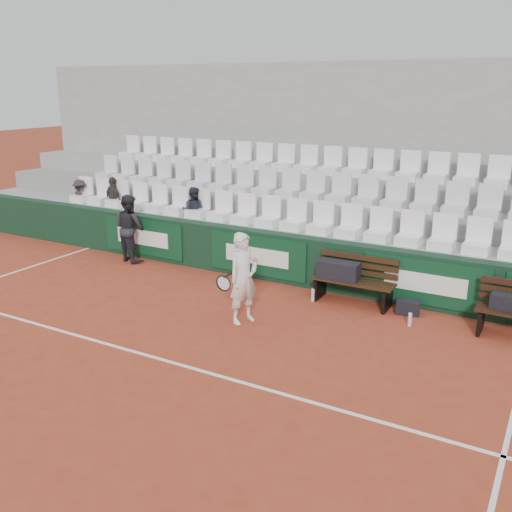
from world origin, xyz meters
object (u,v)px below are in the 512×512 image
at_px(bench_left, 353,292).
at_px(ball_kid, 130,228).
at_px(sports_bag_right, 509,303).
at_px(spectator_b, 113,182).
at_px(sports_bag_ground, 408,307).
at_px(spectator_c, 193,192).
at_px(water_bottle_far, 410,320).
at_px(sports_bag_left, 339,270).
at_px(spectator_a, 79,182).
at_px(water_bottle_near, 313,295).
at_px(tennis_player, 243,278).

bearing_deg(bench_left, ball_kid, 179.07).
bearing_deg(sports_bag_right, spectator_b, 172.97).
xyz_separation_m(sports_bag_ground, spectator_c, (-5.26, 0.98, 1.44)).
bearing_deg(ball_kid, water_bottle_far, -169.75).
xyz_separation_m(sports_bag_ground, ball_kid, (-6.38, 0.08, 0.64)).
bearing_deg(sports_bag_right, spectator_c, 170.53).
height_order(bench_left, sports_bag_left, sports_bag_left).
xyz_separation_m(water_bottle_far, ball_kid, (-6.55, 0.59, 0.65)).
bearing_deg(spectator_a, water_bottle_near, -165.44).
xyz_separation_m(sports_bag_ground, spectator_a, (-8.81, 0.98, 1.38)).
height_order(sports_bag_left, spectator_c, spectator_c).
bearing_deg(spectator_a, bench_left, -162.87).
xyz_separation_m(bench_left, sports_bag_ground, (1.02, 0.01, -0.10)).
xyz_separation_m(water_bottle_near, spectator_a, (-7.10, 1.23, 1.38)).
xyz_separation_m(bench_left, water_bottle_far, (1.19, -0.50, -0.11)).
bearing_deg(bench_left, spectator_b, 171.55).
relative_size(water_bottle_near, spectator_c, 0.22).
relative_size(bench_left, sports_bag_left, 1.98).
distance_m(sports_bag_ground, spectator_a, 8.97).
xyz_separation_m(sports_bag_ground, water_bottle_far, (0.17, -0.51, -0.01)).
distance_m(water_bottle_far, spectator_b, 8.11).
distance_m(water_bottle_far, spectator_a, 9.21).
xyz_separation_m(bench_left, spectator_b, (-6.65, 0.99, 1.35)).
bearing_deg(water_bottle_far, spectator_c, 164.63).
bearing_deg(tennis_player, sports_bag_right, 21.27).
height_order(water_bottle_near, spectator_b, spectator_b).
height_order(bench_left, sports_bag_ground, bench_left).
distance_m(bench_left, sports_bag_left, 0.48).
xyz_separation_m(water_bottle_far, spectator_a, (-8.98, 1.49, 1.39)).
height_order(sports_bag_right, water_bottle_near, sports_bag_right).
xyz_separation_m(spectator_b, spectator_c, (2.41, 0.00, -0.02)).
relative_size(tennis_player, spectator_c, 1.40).
xyz_separation_m(spectator_a, spectator_b, (1.15, 0.00, 0.08)).
distance_m(sports_bag_right, spectator_c, 7.02).
xyz_separation_m(sports_bag_ground, tennis_player, (-2.35, -1.71, 0.66)).
distance_m(sports_bag_left, ball_kid, 5.08).
height_order(bench_left, water_bottle_far, bench_left).
bearing_deg(spectator_b, bench_left, -171.62).
xyz_separation_m(sports_bag_right, water_bottle_far, (-1.43, -0.35, -0.46)).
bearing_deg(water_bottle_far, spectator_b, 169.23).
height_order(tennis_player, spectator_b, spectator_b).
relative_size(sports_bag_left, spectator_b, 0.65).
bearing_deg(sports_bag_left, sports_bag_ground, 1.76).
height_order(sports_bag_right, spectator_b, spectator_b).
bearing_deg(water_bottle_near, ball_kid, 176.01).
bearing_deg(sports_bag_left, sports_bag_right, -2.48).
height_order(water_bottle_far, spectator_b, spectator_b).
relative_size(water_bottle_far, spectator_b, 0.20).
distance_m(water_bottle_near, tennis_player, 1.72).
bearing_deg(tennis_player, sports_bag_ground, 35.98).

